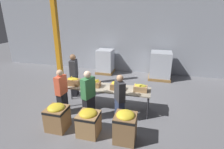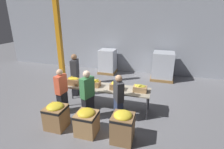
{
  "view_description": "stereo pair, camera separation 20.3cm",
  "coord_description": "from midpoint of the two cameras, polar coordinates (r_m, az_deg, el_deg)",
  "views": [
    {
      "loc": [
        1.6,
        -5.23,
        3.21
      ],
      "look_at": [
        0.18,
        0.22,
        1.21
      ],
      "focal_mm": 28.0,
      "sensor_mm": 36.0,
      "label": 1
    },
    {
      "loc": [
        1.79,
        -5.18,
        3.21
      ],
      "look_at": [
        0.18,
        0.22,
        1.21
      ],
      "focal_mm": 28.0,
      "sensor_mm": 36.0,
      "label": 2
    }
  ],
  "objects": [
    {
      "name": "donation_bin_0",
      "position": [
        5.4,
        -18.54,
        -12.74
      ],
      "size": [
        0.57,
        0.57,
        0.79
      ],
      "color": "olive",
      "rests_on": "ground_plane"
    },
    {
      "name": "banana_box_0",
      "position": [
        6.27,
        -13.48,
        -2.2
      ],
      "size": [
        0.47,
        0.29,
        0.29
      ],
      "color": "olive",
      "rests_on": "sorting_table"
    },
    {
      "name": "volunteer_2",
      "position": [
        7.12,
        -13.05,
        -0.33
      ],
      "size": [
        0.32,
        0.5,
        1.71
      ],
      "rotation": [
        0.0,
        0.0,
        -1.36
      ],
      "color": "black",
      "rests_on": "ground_plane"
    },
    {
      "name": "pallet_stack_0",
      "position": [
        9.71,
        -2.84,
        4.21
      ],
      "size": [
        0.92,
        0.92,
        1.32
      ],
      "color": "olive",
      "rests_on": "ground_plane"
    },
    {
      "name": "pallet_stack_1",
      "position": [
        9.14,
        14.89,
        2.81
      ],
      "size": [
        1.09,
        1.09,
        1.38
      ],
      "color": "olive",
      "rests_on": "ground_plane"
    },
    {
      "name": "wall_back",
      "position": [
        9.78,
        4.53,
        12.37
      ],
      "size": [
        16.0,
        0.08,
        4.0
      ],
      "color": "#9399A3",
      "rests_on": "ground_plane"
    },
    {
      "name": "volunteer_3",
      "position": [
        5.95,
        -17.08,
        -5.64
      ],
      "size": [
        0.24,
        0.43,
        1.54
      ],
      "rotation": [
        0.0,
        0.0,
        1.48
      ],
      "color": "black",
      "rests_on": "ground_plane"
    },
    {
      "name": "banana_box_2",
      "position": [
        5.76,
        0.54,
        -3.63
      ],
      "size": [
        0.4,
        0.3,
        0.27
      ],
      "color": "olive",
      "rests_on": "sorting_table"
    },
    {
      "name": "banana_box_3",
      "position": [
        5.69,
        8.25,
        -4.3
      ],
      "size": [
        0.43,
        0.27,
        0.25
      ],
      "color": "tan",
      "rests_on": "sorting_table"
    },
    {
      "name": "donation_bin_1",
      "position": [
        5.0,
        -8.83,
        -14.94
      ],
      "size": [
        0.57,
        0.57,
        0.75
      ],
      "color": "#A37A4C",
      "rests_on": "ground_plane"
    },
    {
      "name": "ground_plane",
      "position": [
        6.35,
        -3.08,
        -10.87
      ],
      "size": [
        30.0,
        30.0,
        0.0
      ],
      "primitive_type": "plane",
      "color": "slate"
    },
    {
      "name": "volunteer_1",
      "position": [
        5.43,
        -8.77,
        -7.01
      ],
      "size": [
        0.36,
        0.48,
        1.61
      ],
      "rotation": [
        0.0,
        0.0,
        1.21
      ],
      "color": "black",
      "rests_on": "ground_plane"
    },
    {
      "name": "banana_box_1",
      "position": [
        6.01,
        -6.69,
        -2.82
      ],
      "size": [
        0.39,
        0.31,
        0.27
      ],
      "color": "olive",
      "rests_on": "sorting_table"
    },
    {
      "name": "sorting_table",
      "position": [
        6.0,
        -3.21,
        -4.6
      ],
      "size": [
        3.06,
        0.77,
        0.81
      ],
      "color": "#9E937F",
      "rests_on": "ground_plane"
    },
    {
      "name": "donation_bin_2",
      "position": [
        4.71,
        3.07,
        -16.26
      ],
      "size": [
        0.56,
        0.56,
        0.86
      ],
      "color": "olive",
      "rests_on": "ground_plane"
    },
    {
      "name": "support_pillar",
      "position": [
        7.85,
        -18.09,
        9.72
      ],
      "size": [
        0.19,
        0.19,
        4.0
      ],
      "color": "orange",
      "rests_on": "ground_plane"
    },
    {
      "name": "volunteer_0",
      "position": [
        5.29,
        1.39,
        -8.02
      ],
      "size": [
        0.4,
        0.46,
        1.53
      ],
      "rotation": [
        0.0,
        0.0,
        2.16
      ],
      "color": "#2D3856",
      "rests_on": "ground_plane"
    }
  ]
}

